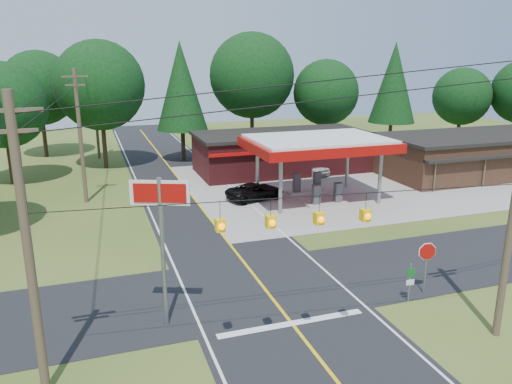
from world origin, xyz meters
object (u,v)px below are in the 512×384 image
object	(u,v)px
gas_canopy	(318,145)
suv_car	(255,192)
sedan_car	(309,166)
big_stop_sign	(161,219)
octagonal_stop_sign	(427,256)

from	to	relation	value
gas_canopy	suv_car	distance (m)	5.97
suv_car	sedan_car	xyz separation A→B (m)	(7.50, 6.50, 0.12)
suv_car	big_stop_sign	distance (m)	19.47
big_stop_sign	suv_car	bearing A→B (deg)	60.08
sedan_car	big_stop_sign	world-z (taller)	big_stop_sign
big_stop_sign	octagonal_stop_sign	distance (m)	12.35
octagonal_stop_sign	suv_car	bearing A→B (deg)	98.12
suv_car	octagonal_stop_sign	bearing A→B (deg)	175.05
sedan_car	octagonal_stop_sign	bearing A→B (deg)	-120.07
sedan_car	big_stop_sign	size ratio (longest dim) A/B	0.70
big_stop_sign	octagonal_stop_sign	size ratio (longest dim) A/B	2.48
suv_car	gas_canopy	bearing A→B (deg)	-121.51
gas_canopy	octagonal_stop_sign	world-z (taller)	gas_canopy
gas_canopy	suv_car	world-z (taller)	gas_canopy
sedan_car	octagonal_stop_sign	world-z (taller)	octagonal_stop_sign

